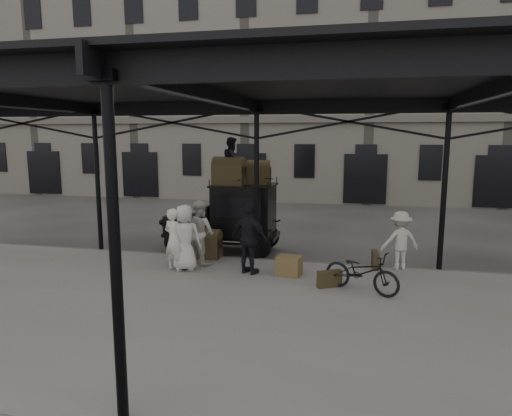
{
  "coord_description": "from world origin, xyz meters",
  "views": [
    {
      "loc": [
        2.76,
        -10.55,
        3.71
      ],
      "look_at": [
        0.07,
        1.6,
        1.7
      ],
      "focal_mm": 32.0,
      "sensor_mm": 36.0,
      "label": 1
    }
  ],
  "objects_px": {
    "taxi": "(234,215)",
    "porter_left": "(174,239)",
    "bicycle": "(362,272)",
    "steamer_trunk_roof_near": "(229,173)",
    "steamer_trunk_platform": "(204,245)",
    "porter_official": "(249,239)"
  },
  "relations": [
    {
      "from": "bicycle",
      "to": "steamer_trunk_roof_near",
      "type": "xyz_separation_m",
      "value": [
        -4.0,
        3.16,
        1.92
      ]
    },
    {
      "from": "steamer_trunk_roof_near",
      "to": "steamer_trunk_platform",
      "type": "bearing_deg",
      "value": -109.61
    },
    {
      "from": "porter_official",
      "to": "bicycle",
      "type": "xyz_separation_m",
      "value": [
        2.81,
        -0.79,
        -0.46
      ]
    },
    {
      "from": "steamer_trunk_platform",
      "to": "taxi",
      "type": "bearing_deg",
      "value": 68.59
    },
    {
      "from": "porter_left",
      "to": "bicycle",
      "type": "relative_size",
      "value": 0.92
    },
    {
      "from": "porter_left",
      "to": "steamer_trunk_roof_near",
      "type": "distance_m",
      "value": 3.05
    },
    {
      "from": "porter_left",
      "to": "porter_official",
      "type": "height_order",
      "value": "porter_official"
    },
    {
      "from": "taxi",
      "to": "porter_official",
      "type": "height_order",
      "value": "taxi"
    },
    {
      "from": "porter_left",
      "to": "steamer_trunk_platform",
      "type": "bearing_deg",
      "value": -83.0
    },
    {
      "from": "taxi",
      "to": "porter_official",
      "type": "xyz_separation_m",
      "value": [
        1.11,
        -2.62,
        -0.13
      ]
    },
    {
      "from": "taxi",
      "to": "porter_left",
      "type": "bearing_deg",
      "value": -108.44
    },
    {
      "from": "bicycle",
      "to": "steamer_trunk_platform",
      "type": "xyz_separation_m",
      "value": [
        -4.47,
        2.06,
        -0.12
      ]
    },
    {
      "from": "porter_official",
      "to": "steamer_trunk_platform",
      "type": "height_order",
      "value": "porter_official"
    },
    {
      "from": "porter_left",
      "to": "steamer_trunk_roof_near",
      "type": "height_order",
      "value": "steamer_trunk_roof_near"
    },
    {
      "from": "taxi",
      "to": "steamer_trunk_roof_near",
      "type": "distance_m",
      "value": 1.36
    },
    {
      "from": "taxi",
      "to": "steamer_trunk_platform",
      "type": "relative_size",
      "value": 3.8
    },
    {
      "from": "porter_official",
      "to": "steamer_trunk_roof_near",
      "type": "height_order",
      "value": "steamer_trunk_roof_near"
    },
    {
      "from": "steamer_trunk_platform",
      "to": "bicycle",
      "type": "bearing_deg",
      "value": -23.96
    },
    {
      "from": "porter_left",
      "to": "steamer_trunk_platform",
      "type": "relative_size",
      "value": 1.73
    },
    {
      "from": "taxi",
      "to": "steamer_trunk_platform",
      "type": "bearing_deg",
      "value": -112.15
    },
    {
      "from": "steamer_trunk_roof_near",
      "to": "bicycle",
      "type": "bearing_deg",
      "value": -34.86
    },
    {
      "from": "taxi",
      "to": "bicycle",
      "type": "distance_m",
      "value": 5.23
    }
  ]
}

